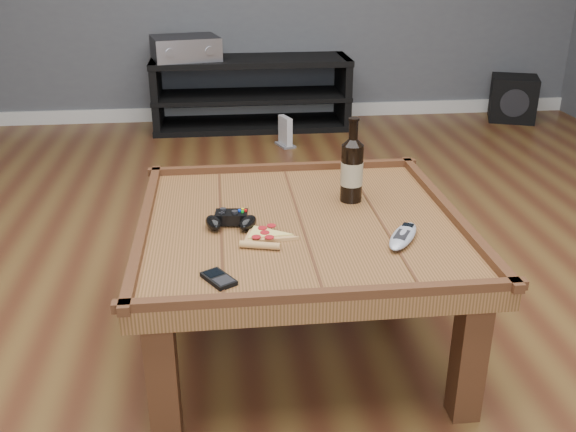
{
  "coord_description": "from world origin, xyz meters",
  "views": [
    {
      "loc": [
        -0.24,
        -1.83,
        1.26
      ],
      "look_at": [
        -0.05,
        -0.12,
        0.52
      ],
      "focal_mm": 40.0,
      "sensor_mm": 36.0,
      "label": 1
    }
  ],
  "objects": [
    {
      "name": "ground",
      "position": [
        0.0,
        0.0,
        0.0
      ],
      "size": [
        6.0,
        6.0,
        0.0
      ],
      "primitive_type": "plane",
      "color": "#472414",
      "rests_on": "ground"
    },
    {
      "name": "baseboard",
      "position": [
        0.0,
        2.99,
        0.05
      ],
      "size": [
        5.0,
        0.02,
        0.1
      ],
      "primitive_type": "cube",
      "color": "silver",
      "rests_on": "ground"
    },
    {
      "name": "coffee_table",
      "position": [
        0.0,
        0.0,
        0.39
      ],
      "size": [
        1.03,
        1.03,
        0.48
      ],
      "color": "#513517",
      "rests_on": "ground"
    },
    {
      "name": "media_console",
      "position": [
        0.0,
        2.75,
        0.25
      ],
      "size": [
        1.4,
        0.45,
        0.5
      ],
      "color": "black",
      "rests_on": "ground"
    },
    {
      "name": "beer_bottle",
      "position": [
        0.19,
        0.15,
        0.57
      ],
      "size": [
        0.07,
        0.07,
        0.29
      ],
      "color": "black",
      "rests_on": "coffee_table"
    },
    {
      "name": "game_controller",
      "position": [
        -0.22,
        -0.02,
        0.47
      ],
      "size": [
        0.18,
        0.13,
        0.05
      ],
      "rotation": [
        0.0,
        0.0,
        -0.11
      ],
      "color": "black",
      "rests_on": "coffee_table"
    },
    {
      "name": "pizza_slice",
      "position": [
        -0.12,
        -0.12,
        0.46
      ],
      "size": [
        0.18,
        0.24,
        0.02
      ],
      "rotation": [
        0.0,
        0.0,
        -0.26
      ],
      "color": "tan",
      "rests_on": "coffee_table"
    },
    {
      "name": "smartphone",
      "position": [
        -0.26,
        -0.36,
        0.46
      ],
      "size": [
        0.1,
        0.11,
        0.01
      ],
      "rotation": [
        0.0,
        0.0,
        0.55
      ],
      "color": "black",
      "rests_on": "coffee_table"
    },
    {
      "name": "remote_control",
      "position": [
        0.28,
        -0.18,
        0.47
      ],
      "size": [
        0.16,
        0.21,
        0.03
      ],
      "rotation": [
        0.0,
        0.0,
        -0.53
      ],
      "color": "#9FA3AC",
      "rests_on": "coffee_table"
    },
    {
      "name": "av_receiver",
      "position": [
        -0.45,
        2.74,
        0.58
      ],
      "size": [
        0.51,
        0.45,
        0.15
      ],
      "rotation": [
        0.0,
        0.0,
        0.21
      ],
      "color": "black",
      "rests_on": "media_console"
    },
    {
      "name": "subwoofer",
      "position": [
        1.98,
        2.75,
        0.16
      ],
      "size": [
        0.42,
        0.42,
        0.33
      ],
      "rotation": [
        0.0,
        0.0,
        -0.36
      ],
      "color": "black",
      "rests_on": "ground"
    },
    {
      "name": "game_console",
      "position": [
        0.19,
        2.25,
        0.09
      ],
      "size": [
        0.13,
        0.18,
        0.2
      ],
      "rotation": [
        0.0,
        0.0,
        0.33
      ],
      "color": "slate",
      "rests_on": "ground"
    }
  ]
}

